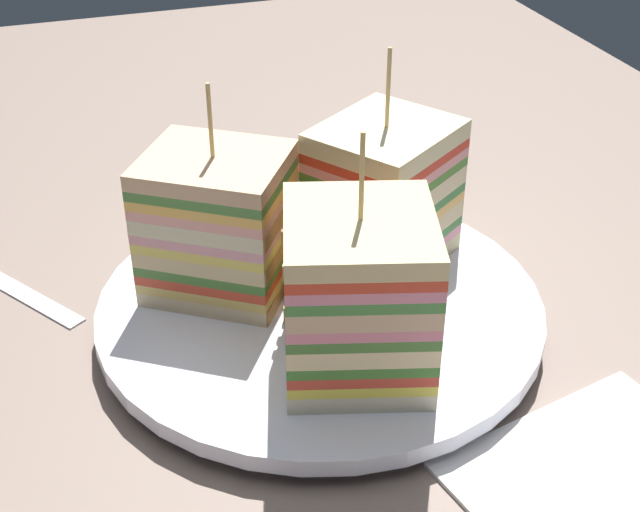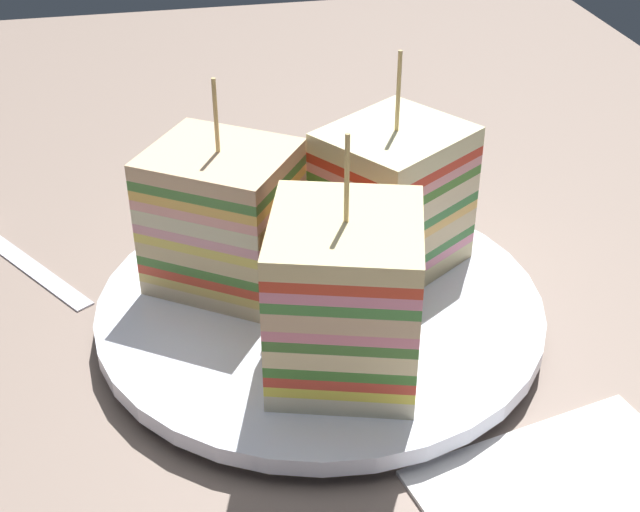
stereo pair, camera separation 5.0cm
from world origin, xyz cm
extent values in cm
cube|color=#7C695E|center=(0.00, 0.00, -0.90)|extent=(125.44, 85.13, 1.80)
cylinder|color=white|center=(0.00, 0.00, 0.40)|extent=(15.97, 15.97, 0.81)
cylinder|color=white|center=(0.00, 0.00, 1.30)|extent=(25.75, 25.75, 0.99)
cube|color=beige|center=(-3.25, 5.10, 2.37)|extent=(9.94, 10.21, 1.15)
cube|color=#9E7242|center=(-1.11, 1.96, 2.37)|extent=(5.64, 3.98, 1.15)
cube|color=pink|center=(-3.25, 5.10, 3.24)|extent=(9.94, 10.21, 0.59)
cube|color=#3A7A38|center=(-3.25, 5.10, 3.83)|extent=(9.94, 10.21, 0.59)
cube|color=beige|center=(-3.25, 5.10, 4.71)|extent=(9.94, 10.21, 1.15)
cube|color=#B2844C|center=(-1.11, 1.96, 4.71)|extent=(5.64, 3.98, 1.15)
cube|color=#F4BF62|center=(-3.25, 5.10, 5.58)|extent=(9.94, 10.21, 0.59)
cube|color=#3C8241|center=(-3.25, 5.10, 6.17)|extent=(9.94, 10.21, 0.59)
cube|color=beige|center=(-3.25, 5.10, 7.04)|extent=(9.94, 10.21, 1.15)
cube|color=#B2844C|center=(-1.11, 1.96, 7.04)|extent=(5.64, 3.98, 1.15)
cube|color=#478130|center=(-3.25, 5.10, 7.91)|extent=(9.94, 10.21, 0.59)
cube|color=pink|center=(-3.25, 5.10, 8.51)|extent=(9.94, 10.21, 0.59)
cube|color=red|center=(-3.25, 5.10, 9.10)|extent=(9.94, 10.21, 0.59)
cube|color=beige|center=(-3.25, 5.10, 9.97)|extent=(9.94, 10.21, 1.15)
cylinder|color=tan|center=(-3.25, 5.10, 12.89)|extent=(0.24, 0.24, 4.68)
cube|color=beige|center=(-3.36, -5.03, 2.25)|extent=(9.95, 10.22, 0.91)
cube|color=#9E7242|center=(-1.25, -1.87, 2.25)|extent=(5.70, 3.95, 0.91)
cube|color=#E1BD5C|center=(-3.36, -5.03, 3.00)|extent=(9.95, 10.22, 0.59)
cube|color=#D5452C|center=(-3.36, -5.03, 3.59)|extent=(9.95, 10.22, 0.59)
cube|color=#487C33|center=(-3.36, -5.03, 4.18)|extent=(9.95, 10.22, 0.59)
cube|color=beige|center=(-3.36, -5.03, 4.93)|extent=(9.95, 10.22, 0.91)
cube|color=#9E7242|center=(-1.25, -1.87, 4.93)|extent=(5.70, 3.95, 0.91)
cube|color=#E2CC57|center=(-3.36, -5.03, 5.69)|extent=(9.95, 10.22, 0.59)
cube|color=pink|center=(-3.36, -5.03, 6.28)|extent=(9.95, 10.22, 0.59)
cube|color=beige|center=(-3.36, -5.03, 7.03)|extent=(9.95, 10.22, 0.91)
cube|color=#9E7242|center=(-1.25, -1.87, 7.03)|extent=(5.70, 3.95, 0.91)
cube|color=#F3A899|center=(-3.36, -5.03, 7.78)|extent=(9.95, 10.22, 0.59)
cube|color=#F4BD56|center=(-3.36, -5.03, 8.37)|extent=(9.95, 10.22, 0.59)
cube|color=#4B843C|center=(-3.36, -5.03, 8.96)|extent=(9.95, 10.22, 0.59)
cube|color=#DEB68A|center=(-3.36, -5.03, 9.71)|extent=(9.95, 10.22, 0.91)
cylinder|color=tan|center=(-3.36, -5.03, 12.30)|extent=(0.24, 0.24, 4.26)
cube|color=beige|center=(6.04, -0.25, 2.29)|extent=(9.51, 9.21, 1.00)
cube|color=#9E7242|center=(2.40, 0.83, 2.29)|extent=(2.33, 6.96, 1.00)
cube|color=yellow|center=(6.04, -0.25, 3.09)|extent=(9.51, 9.21, 0.59)
cube|color=#D1412E|center=(6.04, -0.25, 3.68)|extent=(9.51, 9.21, 0.59)
cube|color=#417F31|center=(6.04, -0.25, 4.27)|extent=(9.51, 9.21, 0.59)
cube|color=beige|center=(6.04, -0.25, 5.07)|extent=(9.51, 9.21, 1.00)
cube|color=#B2844C|center=(2.40, 0.83, 5.07)|extent=(2.33, 6.96, 1.00)
cube|color=#477B35|center=(6.04, -0.25, 5.86)|extent=(9.51, 9.21, 0.59)
cube|color=pink|center=(6.04, -0.25, 6.45)|extent=(9.51, 9.21, 0.59)
cube|color=#D8B58E|center=(6.04, -0.25, 7.25)|extent=(9.51, 9.21, 1.00)
cube|color=#9E7242|center=(2.40, 0.83, 7.25)|extent=(2.33, 6.96, 1.00)
cube|color=#44873E|center=(6.04, -0.25, 8.04)|extent=(9.51, 9.21, 0.59)
cube|color=pink|center=(6.04, -0.25, 8.64)|extent=(9.51, 9.21, 0.59)
cube|color=red|center=(6.04, -0.25, 9.23)|extent=(9.51, 9.21, 0.59)
cube|color=beige|center=(6.04, -0.25, 10.03)|extent=(9.51, 9.21, 1.00)
cylinder|color=tan|center=(6.04, -0.25, 12.78)|extent=(0.24, 0.24, 4.51)
cylinder|color=#F0D572|center=(-0.35, 2.04, 2.14)|extent=(5.25, 5.26, 0.63)
cylinder|color=#E7BF66|center=(-0.16, 0.22, 2.41)|extent=(4.14, 4.15, 0.56)
cylinder|color=#E2D375|center=(-0.95, 0.52, 3.15)|extent=(5.86, 5.85, 0.87)
cylinder|color=#DEB062|center=(0.99, 2.06, 3.90)|extent=(4.66, 4.67, 0.84)
cylinder|color=#F3CD80|center=(-0.15, 0.68, 3.90)|extent=(4.91, 4.91, 0.70)
cylinder|color=#EDC161|center=(-0.64, 0.61, 4.07)|extent=(5.35, 5.38, 0.99)
cube|color=silver|center=(-9.75, -17.14, 0.12)|extent=(11.29, 8.17, 0.25)
camera|label=1|loc=(39.97, -13.40, 31.83)|focal=50.14mm
camera|label=2|loc=(41.27, -8.58, 31.83)|focal=50.14mm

